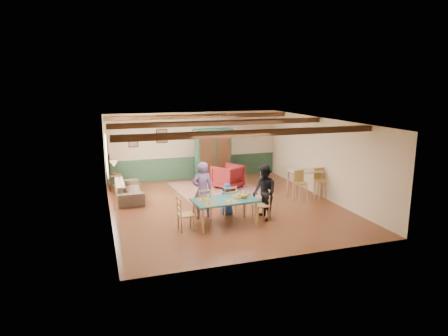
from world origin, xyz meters
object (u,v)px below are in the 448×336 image
object	(u,v)px
end_table	(115,182)
cat	(244,195)
bar_stool_left	(301,187)
armchair	(228,177)
person_woman	(264,193)
sofa	(129,190)
bar_stool_right	(321,184)
dining_chair_end_right	(261,204)
dining_chair_far_right	(228,201)
person_child	(227,199)
counter_table	(304,184)
armoire	(213,156)
dining_chair_end_left	(186,214)
table_lamp	(114,168)
person_man	(202,190)
dining_table	(225,212)
dining_chair_far_left	(203,204)

from	to	relation	value
end_table	cat	bearing A→B (deg)	-56.06
bar_stool_left	armchair	bearing A→B (deg)	119.61
person_woman	sofa	bearing A→B (deg)	-137.48
cat	bar_stool_right	xyz separation A→B (m)	(3.26, 1.37, -0.28)
person_woman	dining_chair_end_right	bearing A→B (deg)	-90.00
person_woman	armchair	distance (m)	3.67
dining_chair_far_right	armchair	size ratio (longest dim) A/B	0.96
armchair	bar_stool_right	world-z (taller)	bar_stool_right
dining_chair_far_right	cat	size ratio (longest dim) A/B	2.64
cat	end_table	distance (m)	5.78
person_child	counter_table	world-z (taller)	person_child
armoire	person_child	bearing A→B (deg)	-102.54
person_woman	end_table	world-z (taller)	person_woman
dining_chair_end_left	table_lamp	xyz separation A→B (m)	(-1.57, 4.79, 0.37)
person_man	sofa	xyz separation A→B (m)	(-1.85, 2.65, -0.52)
armchair	bar_stool_left	size ratio (longest dim) A/B	0.91
armoire	armchair	xyz separation A→B (m)	(0.24, -1.11, -0.61)
armoire	table_lamp	world-z (taller)	armoire
dining_chair_far_right	dining_chair_end_right	distance (m)	1.00
person_child	bar_stool_right	bearing A→B (deg)	-175.49
dining_chair_end_left	person_man	world-z (taller)	person_man
sofa	bar_stool_right	size ratio (longest dim) A/B	2.01
person_woman	armoire	distance (m)	4.76
dining_chair_far_right	person_woman	xyz separation A→B (m)	(0.86, -0.63, 0.34)
dining_chair_end_right	armchair	xyz separation A→B (m)	(0.23, 3.66, -0.02)
dining_table	table_lamp	world-z (taller)	table_lamp
counter_table	armchair	bearing A→B (deg)	135.70
dining_table	dining_chair_end_left	distance (m)	1.11
counter_table	bar_stool_right	distance (m)	0.56
table_lamp	bar_stool_right	size ratio (longest dim) A/B	0.49
dining_chair_end_left	person_child	world-z (taller)	person_child
dining_chair_end_right	cat	world-z (taller)	dining_chair_end_right
dining_chair_end_left	counter_table	distance (m)	4.86
person_man	armoire	xyz separation A→B (m)	(1.54, 4.10, 0.22)
dining_chair_end_left	bar_stool_left	world-z (taller)	bar_stool_left
person_child	armchair	world-z (taller)	person_child
dining_table	person_man	bearing A→B (deg)	120.54
dining_chair_far_left	cat	size ratio (longest dim) A/B	2.64
cat	counter_table	world-z (taller)	counter_table
dining_chair_far_left	armoire	bearing A→B (deg)	-114.14
dining_chair_far_left	cat	xyz separation A→B (m)	(0.97, -0.72, 0.35)
cat	table_lamp	xyz separation A→B (m)	(-3.21, 4.77, 0.02)
dining_chair_end_left	armoire	distance (m)	5.42
end_table	sofa	bearing A→B (deg)	-73.54
dining_chair_end_left	sofa	bearing A→B (deg)	14.86
person_man	bar_stool_left	distance (m)	3.50
dining_chair_far_left	person_man	bearing A→B (deg)	-90.00
dining_table	dining_chair_end_left	bearing A→B (deg)	-176.03
bar_stool_left	dining_chair_end_right	bearing A→B (deg)	-153.27
dining_table	dining_chair_far_left	distance (m)	0.80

